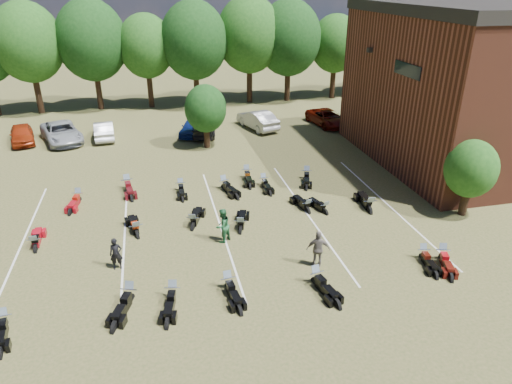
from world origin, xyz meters
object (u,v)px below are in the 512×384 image
object	(u,v)px
car_4	(193,127)
person_green	(223,226)
motorcycle_3	(228,289)
motorcycle_7	(36,250)
person_grey	(318,249)
motorcycle_14	(128,189)
person_black	(116,254)
motorcycle_0	(6,327)
car_0	(22,134)

from	to	relation	value
car_4	person_green	bearing A→B (deg)	-69.04
motorcycle_3	motorcycle_7	bearing A→B (deg)	142.24
person_grey	motorcycle_14	world-z (taller)	person_grey
person_grey	motorcycle_7	distance (m)	13.70
person_black	person_green	world-z (taller)	person_green
person_black	motorcycle_3	size ratio (longest dim) A/B	0.71
person_green	motorcycle_14	bearing A→B (deg)	-95.53
person_green	motorcycle_3	size ratio (longest dim) A/B	0.83
person_grey	motorcycle_0	distance (m)	13.08
car_4	motorcycle_14	bearing A→B (deg)	-94.94
person_black	motorcycle_14	xyz separation A→B (m)	(0.26, 8.86, -0.77)
motorcycle_0	motorcycle_7	xyz separation A→B (m)	(0.05, 5.59, 0.00)
person_green	motorcycle_7	bearing A→B (deg)	-45.72
motorcycle_7	person_green	bearing A→B (deg)	169.06
person_black	motorcycle_3	bearing A→B (deg)	-32.13
car_4	motorcycle_7	bearing A→B (deg)	-97.54
car_4	person_black	bearing A→B (deg)	-83.83
person_green	motorcycle_0	bearing A→B (deg)	-12.40
person_grey	motorcycle_3	size ratio (longest dim) A/B	0.83
person_grey	motorcycle_0	world-z (taller)	person_grey
car_0	motorcycle_14	distance (m)	13.99
motorcycle_3	motorcycle_0	bearing A→B (deg)	175.87
car_0	motorcycle_3	distance (m)	26.09
motorcycle_3	motorcycle_7	xyz separation A→B (m)	(-8.63, 5.21, 0.00)
motorcycle_0	person_green	bearing A→B (deg)	18.02
person_green	motorcycle_7	xyz separation A→B (m)	(-9.06, 1.24, -0.90)
motorcycle_0	motorcycle_14	world-z (taller)	motorcycle_14
person_green	car_0	bearing A→B (deg)	-92.70
person_black	person_green	distance (m)	5.24
motorcycle_3	motorcycle_14	bearing A→B (deg)	104.13
car_4	person_green	xyz separation A→B (m)	(-0.40, -17.77, 0.21)
person_green	person_grey	size ratio (longest dim) A/B	1.00
car_4	motorcycle_14	distance (m)	11.45
car_4	motorcycle_7	xyz separation A→B (m)	(-9.46, -16.52, -0.70)
car_0	person_black	distance (m)	21.61
motorcycle_14	motorcycle_7	bearing A→B (deg)	-132.13
person_green	person_grey	xyz separation A→B (m)	(3.89, -3.14, -0.00)
car_0	motorcycle_14	xyz separation A→B (m)	(8.41, -11.16, -0.72)
person_grey	car_0	bearing A→B (deg)	-35.32
person_grey	motorcycle_14	distance (m)	13.87
car_0	person_grey	world-z (taller)	person_grey
car_0	car_4	bearing A→B (deg)	-17.54
car_4	motorcycle_3	size ratio (longest dim) A/B	1.88
motorcycle_14	car_4	bearing A→B (deg)	54.35
car_0	person_black	xyz separation A→B (m)	(8.15, -20.02, 0.05)
person_black	motorcycle_3	world-z (taller)	person_black
car_0	person_black	size ratio (longest dim) A/B	2.74
motorcycle_0	motorcycle_3	world-z (taller)	motorcycle_3
car_4	motorcycle_0	xyz separation A→B (m)	(-9.51, -22.11, -0.70)
car_4	motorcycle_0	distance (m)	24.08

